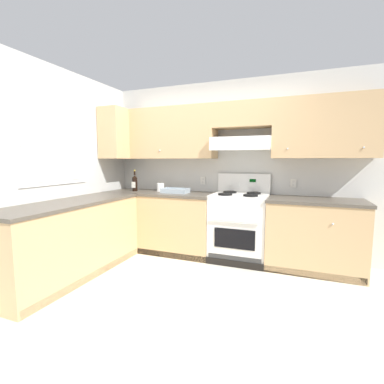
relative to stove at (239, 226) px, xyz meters
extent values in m
plane|color=beige|center=(-0.52, -1.25, -0.48)|extent=(7.04, 7.04, 0.00)
cube|color=silver|center=(-0.06, 0.37, 0.80)|extent=(4.68, 0.12, 2.55)
cube|color=tan|center=(-1.20, 0.13, 1.32)|extent=(1.60, 0.34, 0.76)
cube|color=tan|center=(1.01, 0.13, 1.32)|extent=(1.23, 0.34, 0.76)
cube|color=tan|center=(0.00, 0.13, 1.53)|extent=(0.80, 0.34, 0.34)
cube|color=white|center=(0.00, 0.09, 1.14)|extent=(0.80, 0.46, 0.17)
cube|color=white|center=(0.00, -0.13, 1.07)|extent=(0.80, 0.03, 0.04)
sphere|color=silver|center=(-1.20, -0.05, 1.06)|extent=(0.02, 0.02, 0.02)
sphere|color=silver|center=(0.60, -0.05, 1.06)|extent=(0.02, 0.02, 0.02)
sphere|color=silver|center=(1.43, -0.05, 1.06)|extent=(0.02, 0.02, 0.02)
cube|color=silver|center=(-0.64, 0.29, 0.60)|extent=(0.08, 0.01, 0.12)
cube|color=silver|center=(-0.64, 0.29, 0.62)|extent=(0.03, 0.00, 0.03)
cube|color=silver|center=(-0.64, 0.29, 0.58)|extent=(0.03, 0.00, 0.03)
cube|color=silver|center=(0.68, 0.29, 0.60)|extent=(0.08, 0.01, 0.12)
cube|color=silver|center=(0.68, 0.29, 0.62)|extent=(0.03, 0.00, 0.03)
cube|color=silver|center=(0.68, 0.29, 0.58)|extent=(0.03, 0.00, 0.03)
cube|color=silver|center=(-2.14, -1.15, 0.80)|extent=(0.12, 4.00, 2.55)
cube|color=white|center=(-2.09, -1.16, 1.07)|extent=(0.04, 1.00, 0.92)
cube|color=white|center=(-2.07, -1.16, 1.07)|extent=(0.01, 0.90, 0.82)
cube|color=white|center=(-2.07, -1.16, 1.07)|extent=(0.01, 0.90, 0.02)
cube|color=tan|center=(-1.90, -0.05, 1.32)|extent=(0.34, 0.64, 0.76)
cube|color=tan|center=(-1.22, -0.01, -0.04)|extent=(1.67, 0.61, 0.87)
cube|color=#51493F|center=(-1.22, -0.01, 0.41)|extent=(1.69, 0.63, 0.04)
cube|color=tan|center=(0.96, -0.01, -0.04)|extent=(1.14, 0.61, 0.87)
cube|color=#51493F|center=(0.96, -0.01, 0.41)|extent=(1.17, 0.63, 0.04)
cube|color=black|center=(-0.26, -0.28, -0.43)|extent=(3.54, 0.06, 0.09)
sphere|color=silver|center=(-1.55, -0.33, 0.20)|extent=(0.03, 0.03, 0.03)
sphere|color=silver|center=(1.13, -0.33, 0.20)|extent=(0.03, 0.03, 0.03)
cube|color=tan|center=(-1.77, -1.26, -0.04)|extent=(0.61, 1.89, 0.87)
cube|color=#51493F|center=(-1.77, -1.26, 0.41)|extent=(0.63, 1.91, 0.04)
cube|color=black|center=(-1.49, -1.26, -0.43)|extent=(0.06, 1.85, 0.09)
cube|color=white|center=(0.00, 0.00, -0.02)|extent=(0.76, 0.58, 0.91)
cube|color=black|center=(0.00, -0.30, -0.10)|extent=(0.53, 0.01, 0.26)
cylinder|color=silver|center=(0.00, -0.32, 0.14)|extent=(0.65, 0.02, 0.02)
cube|color=#333333|center=(0.00, -0.30, -0.38)|extent=(0.70, 0.01, 0.11)
cube|color=white|center=(0.00, 0.00, 0.44)|extent=(0.76, 0.58, 0.02)
cube|color=white|center=(0.00, 0.27, 0.58)|extent=(0.76, 0.04, 0.29)
cube|color=#053F0C|center=(0.13, 0.25, 0.63)|extent=(0.09, 0.01, 0.04)
cylinder|color=black|center=(-0.17, -0.14, 0.46)|extent=(0.19, 0.19, 0.02)
cylinder|color=black|center=(-0.17, -0.14, 0.45)|extent=(0.07, 0.07, 0.01)
cylinder|color=black|center=(0.17, -0.14, 0.46)|extent=(0.19, 0.19, 0.02)
cylinder|color=black|center=(0.17, -0.14, 0.45)|extent=(0.07, 0.07, 0.01)
cylinder|color=black|center=(-0.17, 0.14, 0.46)|extent=(0.19, 0.19, 0.02)
cylinder|color=black|center=(-0.17, 0.14, 0.45)|extent=(0.07, 0.07, 0.01)
cylinder|color=black|center=(0.17, 0.14, 0.46)|extent=(0.19, 0.19, 0.02)
cylinder|color=black|center=(0.17, 0.14, 0.45)|extent=(0.07, 0.07, 0.01)
cylinder|color=white|center=(-0.21, 0.25, 0.55)|extent=(0.04, 0.02, 0.04)
cylinder|color=white|center=(-0.07, 0.25, 0.55)|extent=(0.04, 0.02, 0.04)
cylinder|color=white|center=(0.07, 0.25, 0.55)|extent=(0.04, 0.02, 0.04)
cylinder|color=white|center=(0.21, 0.25, 0.55)|extent=(0.04, 0.02, 0.04)
cylinder|color=black|center=(-1.66, -0.03, 0.54)|extent=(0.08, 0.08, 0.21)
cone|color=black|center=(-1.66, -0.03, 0.66)|extent=(0.08, 0.08, 0.04)
cylinder|color=black|center=(-1.66, -0.03, 0.72)|extent=(0.03, 0.03, 0.09)
cylinder|color=gold|center=(-1.66, -0.03, 0.76)|extent=(0.03, 0.03, 0.02)
cube|color=silver|center=(-1.66, -0.07, 0.53)|extent=(0.07, 0.00, 0.09)
cube|color=#9EADB7|center=(-0.96, -0.03, 0.44)|extent=(0.31, 0.18, 0.02)
cube|color=#9EADB7|center=(-0.96, -0.13, 0.47)|extent=(0.39, 0.01, 0.07)
cube|color=#9EADB7|center=(-0.96, 0.07, 0.47)|extent=(0.39, 0.01, 0.07)
cube|color=#9EADB7|center=(-1.15, -0.03, 0.47)|extent=(0.01, 0.19, 0.07)
cube|color=#9EADB7|center=(-0.77, -0.03, 0.47)|extent=(0.01, 0.19, 0.07)
cylinder|color=white|center=(-1.27, 0.08, 0.50)|extent=(0.11, 0.11, 0.13)
cylinder|color=#9E7A51|center=(-1.27, 0.08, 0.56)|extent=(0.04, 0.04, 0.01)
camera|label=1|loc=(0.74, -3.72, 0.92)|focal=25.66mm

